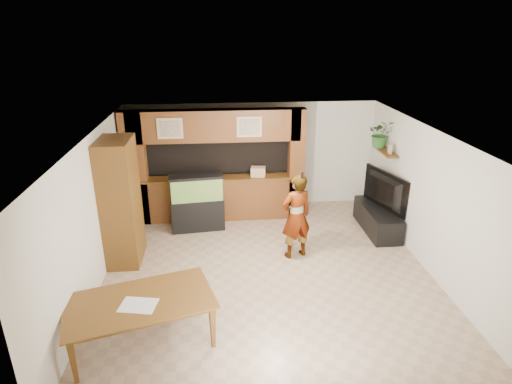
{
  "coord_description": "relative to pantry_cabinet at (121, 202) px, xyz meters",
  "views": [
    {
      "loc": [
        -0.84,
        -6.86,
        4.33
      ],
      "look_at": [
        -0.15,
        0.6,
        1.38
      ],
      "focal_mm": 30.0,
      "sensor_mm": 36.0,
      "label": 1
    }
  ],
  "objects": [
    {
      "name": "pantry_cabinet",
      "position": [
        0.0,
        0.0,
        0.0
      ],
      "size": [
        0.6,
        0.99,
        2.42
      ],
      "primitive_type": "cube",
      "color": "brown",
      "rests_on": "floor"
    },
    {
      "name": "photo_frame",
      "position": [
        5.55,
        1.0,
        0.61
      ],
      "size": [
        0.03,
        0.15,
        0.2
      ],
      "primitive_type": "cube",
      "rotation": [
        0.0,
        0.0,
        0.01
      ],
      "color": "tan",
      "rests_on": "wall_shelf"
    },
    {
      "name": "ceiling",
      "position": [
        2.7,
        -0.74,
        1.39
      ],
      "size": [
        6.5,
        6.5,
        0.0
      ],
      "primitive_type": "plane",
      "color": "white",
      "rests_on": "wall_back"
    },
    {
      "name": "wall_clock",
      "position": [
        -0.27,
        0.26,
        0.69
      ],
      "size": [
        0.05,
        0.25,
        0.25
      ],
      "color": "black",
      "rests_on": "wall_left"
    },
    {
      "name": "wall_right",
      "position": [
        5.7,
        -0.74,
        0.09
      ],
      "size": [
        0.0,
        6.5,
        6.5
      ],
      "primitive_type": "plane",
      "rotation": [
        1.57,
        0.0,
        -1.57
      ],
      "color": "beige",
      "rests_on": "floor"
    },
    {
      "name": "trash_can",
      "position": [
        0.1,
        0.06,
        -0.9
      ],
      "size": [
        0.33,
        0.33,
        0.61
      ],
      "primitive_type": "cylinder",
      "color": "#B2B2B7",
      "rests_on": "floor"
    },
    {
      "name": "dining_table",
      "position": [
        0.7,
        -2.5,
        -0.85
      ],
      "size": [
        2.27,
        1.65,
        0.72
      ],
      "primitive_type": "imported",
      "rotation": [
        0.0,
        0.0,
        0.28
      ],
      "color": "brown",
      "rests_on": "floor"
    },
    {
      "name": "television",
      "position": [
        5.35,
        0.76,
        -0.27
      ],
      "size": [
        0.6,
        1.42,
        0.82
      ],
      "primitive_type": "imported",
      "rotation": [
        0.0,
        0.0,
        1.87
      ],
      "color": "black",
      "rests_on": "tv_stand"
    },
    {
      "name": "potted_plant",
      "position": [
        5.52,
        1.51,
        0.82
      ],
      "size": [
        0.65,
        0.6,
        0.62
      ],
      "primitive_type": "imported",
      "rotation": [
        0.0,
        0.0,
        -0.22
      ],
      "color": "#285923",
      "rests_on": "wall_shelf"
    },
    {
      "name": "microphone",
      "position": [
        3.37,
        -0.36,
        0.56
      ],
      "size": [
        0.04,
        0.1,
        0.16
      ],
      "primitive_type": "cylinder",
      "rotation": [
        0.44,
        0.0,
        0.0
      ],
      "color": "black",
      "rests_on": "person"
    },
    {
      "name": "wall_left",
      "position": [
        -0.3,
        -0.74,
        0.09
      ],
      "size": [
        0.0,
        6.5,
        6.5
      ],
      "primitive_type": "plane",
      "rotation": [
        1.57,
        0.0,
        1.57
      ],
      "color": "beige",
      "rests_on": "floor"
    },
    {
      "name": "newspaper_a",
      "position": [
        0.69,
        -2.57,
        -0.49
      ],
      "size": [
        0.55,
        0.44,
        0.01
      ],
      "primitive_type": "cube",
      "rotation": [
        0.0,
        0.0,
        -0.2
      ],
      "color": "silver",
      "rests_on": "dining_table"
    },
    {
      "name": "floor",
      "position": [
        2.7,
        -0.74,
        -1.21
      ],
      "size": [
        6.5,
        6.5,
        0.0
      ],
      "primitive_type": "plane",
      "color": "tan",
      "rests_on": "ground"
    },
    {
      "name": "wall_back",
      "position": [
        2.7,
        2.51,
        0.09
      ],
      "size": [
        6.0,
        0.0,
        6.0
      ],
      "primitive_type": "plane",
      "rotation": [
        1.57,
        0.0,
        0.0
      ],
      "color": "beige",
      "rests_on": "floor"
    },
    {
      "name": "partition",
      "position": [
        1.75,
        1.89,
        0.1
      ],
      "size": [
        4.2,
        0.99,
        2.6
      ],
      "color": "brown",
      "rests_on": "floor"
    },
    {
      "name": "tv_stand",
      "position": [
        5.35,
        0.76,
        -0.94
      ],
      "size": [
        0.58,
        1.6,
        0.53
      ],
      "primitive_type": "cube",
      "color": "black",
      "rests_on": "floor"
    },
    {
      "name": "person",
      "position": [
        3.32,
        -0.2,
        -0.35
      ],
      "size": [
        0.73,
        0.59,
        1.73
      ],
      "primitive_type": "imported",
      "rotation": [
        0.0,
        0.0,
        3.47
      ],
      "color": "#9F8857",
      "rests_on": "floor"
    },
    {
      "name": "aquarium",
      "position": [
        1.36,
        1.21,
        -0.58
      ],
      "size": [
        1.16,
        0.43,
        1.28
      ],
      "rotation": [
        0.0,
        0.0,
        0.1
      ],
      "color": "black",
      "rests_on": "floor"
    },
    {
      "name": "counter_box",
      "position": [
        2.77,
        1.71,
        -0.06
      ],
      "size": [
        0.36,
        0.27,
        0.22
      ],
      "primitive_type": "cube",
      "rotation": [
        0.0,
        0.0,
        -0.17
      ],
      "color": "tan",
      "rests_on": "partition"
    },
    {
      "name": "wall_shelf",
      "position": [
        5.55,
        1.21,
        0.49
      ],
      "size": [
        0.25,
        0.9,
        0.04
      ],
      "primitive_type": "cube",
      "color": "brown",
      "rests_on": "wall_right"
    }
  ]
}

